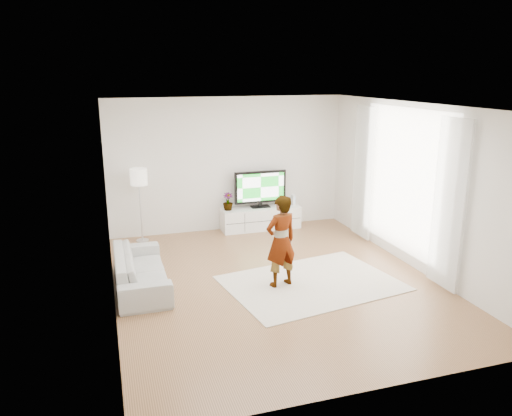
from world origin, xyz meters
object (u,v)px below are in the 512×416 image
object	(u,v)px
television	(260,188)
floor_lamp	(139,180)
media_console	(261,218)
rug	(312,283)
player	(281,241)
sofa	(141,269)

from	to	relation	value
television	floor_lamp	xyz separation A→B (m)	(-2.51, -0.09, 0.34)
media_console	rug	distance (m)	3.02
television	rug	bearing A→B (deg)	-91.99
player	sofa	world-z (taller)	player
rug	sofa	size ratio (longest dim) A/B	1.35
media_console	floor_lamp	size ratio (longest dim) A/B	1.15
media_console	television	world-z (taller)	television
television	sofa	size ratio (longest dim) A/B	0.58
sofa	television	bearing A→B (deg)	-49.19
media_console	floor_lamp	xyz separation A→B (m)	(-2.51, -0.06, 1.01)
television	sofa	distance (m)	3.64
media_console	player	xyz separation A→B (m)	(-0.61, -2.93, 0.51)
rug	sofa	distance (m)	2.72
rug	floor_lamp	distance (m)	4.00
television	floor_lamp	bearing A→B (deg)	-177.89
television	rug	xyz separation A→B (m)	(-0.11, -3.03, -0.90)
rug	player	xyz separation A→B (m)	(-0.51, 0.08, 0.74)
media_console	player	size ratio (longest dim) A/B	1.16
floor_lamp	player	bearing A→B (deg)	-56.45
player	sofa	size ratio (longest dim) A/B	0.75
player	floor_lamp	bearing A→B (deg)	-71.03
media_console	sofa	world-z (taller)	sofa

